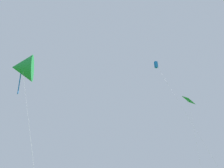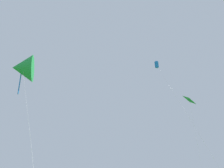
% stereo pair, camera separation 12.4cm
% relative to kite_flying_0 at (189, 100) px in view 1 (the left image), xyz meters
% --- Properties ---
extents(kite_flying_0, '(6.18, 6.43, 17.12)m').
position_rel_kite_flying_0_xyz_m(kite_flying_0, '(0.00, 0.00, 0.00)').
color(kite_flying_0, silver).
rests_on(kite_flying_0, ground).
extents(kite_flying_1, '(3.67, 12.24, 15.76)m').
position_rel_kite_flying_0_xyz_m(kite_flying_1, '(-26.93, -3.60, -2.14)').
color(kite_flying_1, silver).
rests_on(kite_flying_1, ground).
extents(kite_flying_4, '(1.04, 12.26, 25.58)m').
position_rel_kite_flying_0_xyz_m(kite_flying_4, '(-2.98, 4.05, 8.43)').
color(kite_flying_4, silver).
rests_on(kite_flying_4, ground).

